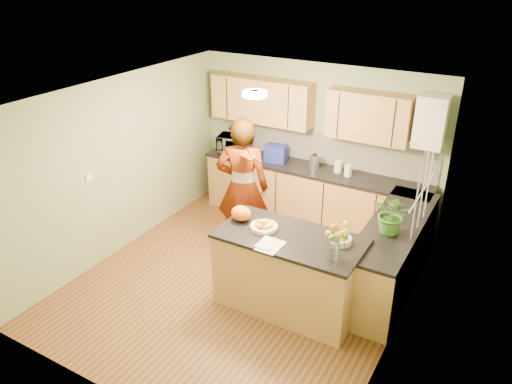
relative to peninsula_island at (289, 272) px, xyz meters
The scene contains 28 objects.
floor 0.90m from the peninsula_island, 168.51° to the left, with size 4.50×4.50×0.00m, color #543618.
ceiling 2.14m from the peninsula_island, 168.51° to the left, with size 4.00×4.50×0.02m, color white.
wall_back 2.62m from the peninsula_island, 107.03° to the left, with size 4.00×0.02×2.50m, color gray.
wall_front 2.35m from the peninsula_island, 109.28° to the right, with size 4.00×0.02×2.50m, color gray.
wall_left 2.84m from the peninsula_island, behind, with size 0.02×4.50×2.50m, color gray.
wall_right 1.48m from the peninsula_island, ahead, with size 0.02×4.50×2.50m, color gray.
back_counter 2.19m from the peninsula_island, 106.83° to the left, with size 3.64×0.62×0.94m.
right_counter 1.39m from the peninsula_island, 46.01° to the left, with size 0.62×2.24×0.94m.
splashback 2.57m from the peninsula_island, 104.91° to the left, with size 3.60×0.02×0.52m, color white.
upper_cabinets 2.76m from the peninsula_island, 112.22° to the left, with size 3.20×0.34×0.70m.
boiler 2.81m from the peninsula_island, 66.69° to the left, with size 0.40×0.30×0.86m.
window_right 1.81m from the peninsula_island, 30.79° to the left, with size 0.01×1.30×1.05m.
light_switch 2.87m from the peninsula_island, behind, with size 0.02×0.09×0.09m, color white.
ceiling_lamp 2.15m from the peninsula_island, 148.55° to the left, with size 0.30×0.30×0.07m.
peninsula_island is the anchor object (origin of this frame).
fruit_dish 0.64m from the peninsula_island, behind, with size 0.33×0.33×0.11m.
orange_bowl 0.79m from the peninsula_island, 15.26° to the left, with size 0.25×0.25×0.15m.
flower_vase 1.04m from the peninsula_island, 16.70° to the right, with size 0.28×0.28×0.51m.
orange_bag 0.91m from the peninsula_island, behind, with size 0.25×0.21×0.19m, color orange.
papers 0.59m from the peninsula_island, 108.43° to the right, with size 0.24×0.33×0.01m, color white.
violinist 1.51m from the peninsula_island, 144.31° to the left, with size 0.73×0.48×2.01m, color tan.
violin 1.59m from the peninsula_island, 147.44° to the left, with size 0.56×0.22×0.11m, color #520E05, non-canonical shape.
microwave 3.00m from the peninsula_island, 134.84° to the left, with size 0.53×0.36×0.29m, color white.
blue_box 2.51m from the peninsula_island, 121.85° to the left, with size 0.33×0.24×0.27m, color navy.
kettle 2.26m from the peninsula_island, 106.77° to the left, with size 0.16×0.16×0.29m.
jar_cream 2.23m from the peninsula_island, 96.91° to the left, with size 0.12×0.12×0.19m, color beige.
jar_white 2.16m from the peninsula_island, 92.17° to the left, with size 0.11×0.11×0.17m, color white.
potted_plant 1.40m from the peninsula_island, 37.03° to the left, with size 0.45×0.39×0.50m, color #3D7828.
Camera 1 is at (2.88, -4.67, 3.92)m, focal length 35.00 mm.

